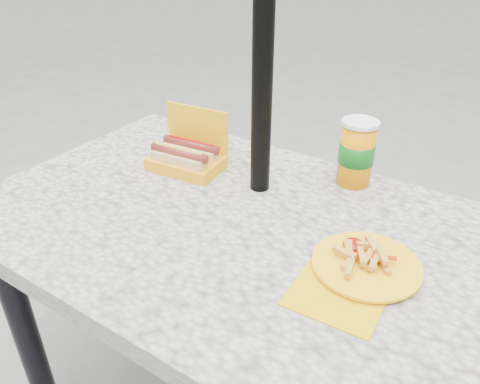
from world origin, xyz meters
The scene contains 5 objects.
picnic_table centered at (0.00, 0.00, 0.64)m, with size 1.20×0.80×0.75m.
umbrella_pole centered at (0.00, 0.16, 1.10)m, with size 0.05×0.05×2.20m, color black.
hotdog_box centered at (-0.23, 0.14, 0.79)m, with size 0.21×0.15×0.16m.
fries_plate centered at (0.35, -0.01, 0.76)m, with size 0.22×0.30×0.04m.
soda_cup centered at (0.19, 0.32, 0.84)m, with size 0.09×0.09×0.18m.
Camera 1 is at (0.54, -0.75, 1.36)m, focal length 35.00 mm.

